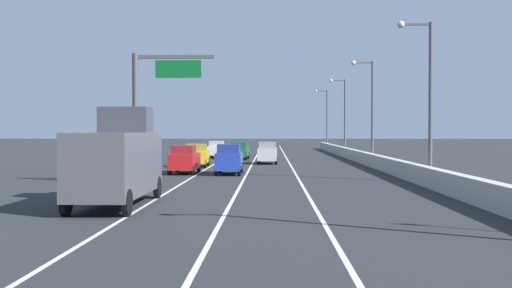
% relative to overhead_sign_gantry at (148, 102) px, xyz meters
% --- Properties ---
extents(ground_plane, '(320.00, 320.00, 0.00)m').
position_rel_overhead_sign_gantry_xyz_m(ground_plane, '(7.26, 35.15, -4.73)').
color(ground_plane, '#26282B').
extents(lane_stripe_left, '(0.16, 130.00, 0.00)m').
position_rel_overhead_sign_gantry_xyz_m(lane_stripe_left, '(1.76, 26.15, -4.73)').
color(lane_stripe_left, silver).
rests_on(lane_stripe_left, ground_plane).
extents(lane_stripe_center, '(0.16, 130.00, 0.00)m').
position_rel_overhead_sign_gantry_xyz_m(lane_stripe_center, '(5.26, 26.15, -4.73)').
color(lane_stripe_center, silver).
rests_on(lane_stripe_center, ground_plane).
extents(lane_stripe_right, '(0.16, 130.00, 0.00)m').
position_rel_overhead_sign_gantry_xyz_m(lane_stripe_right, '(8.76, 26.15, -4.73)').
color(lane_stripe_right, silver).
rests_on(lane_stripe_right, ground_plane).
extents(jersey_barrier_right, '(0.60, 120.00, 1.10)m').
position_rel_overhead_sign_gantry_xyz_m(jersey_barrier_right, '(15.68, 11.15, -4.18)').
color(jersey_barrier_right, '#B2ADA3').
rests_on(jersey_barrier_right, ground_plane).
extents(overhead_sign_gantry, '(4.68, 0.36, 7.50)m').
position_rel_overhead_sign_gantry_xyz_m(overhead_sign_gantry, '(0.00, 0.00, 0.00)').
color(overhead_sign_gantry, '#47474C').
rests_on(overhead_sign_gantry, ground_plane).
extents(lamp_post_right_second, '(2.14, 0.44, 9.72)m').
position_rel_overhead_sign_gantry_xyz_m(lamp_post_right_second, '(16.34, 2.48, 0.87)').
color(lamp_post_right_second, '#4C4C51').
rests_on(lamp_post_right_second, ground_plane).
extents(lamp_post_right_third, '(2.14, 0.44, 9.72)m').
position_rel_overhead_sign_gantry_xyz_m(lamp_post_right_third, '(16.32, 23.80, 0.87)').
color(lamp_post_right_third, '#4C4C51').
rests_on(lamp_post_right_third, ground_plane).
extents(lamp_post_right_fourth, '(2.14, 0.44, 9.72)m').
position_rel_overhead_sign_gantry_xyz_m(lamp_post_right_fourth, '(16.27, 45.13, 0.87)').
color(lamp_post_right_fourth, '#4C4C51').
rests_on(lamp_post_right_fourth, ground_plane).
extents(lamp_post_right_fifth, '(2.14, 0.44, 9.72)m').
position_rel_overhead_sign_gantry_xyz_m(lamp_post_right_fifth, '(15.89, 66.45, 0.87)').
color(lamp_post_right_fifth, '#4C4C51').
rests_on(lamp_post_right_fifth, ground_plane).
extents(car_blue_0, '(1.79, 4.17, 2.15)m').
position_rel_overhead_sign_gantry_xyz_m(car_blue_0, '(4.02, 8.80, -3.66)').
color(car_blue_0, '#1E389E').
rests_on(car_blue_0, ground_plane).
extents(car_silver_1, '(1.91, 4.37, 2.05)m').
position_rel_overhead_sign_gantry_xyz_m(car_silver_1, '(6.68, 22.85, -3.71)').
color(car_silver_1, '#B7B7BC').
rests_on(car_silver_1, ground_plane).
extents(car_yellow_2, '(1.97, 4.34, 1.97)m').
position_rel_overhead_sign_gantry_xyz_m(car_yellow_2, '(0.65, 17.66, -3.74)').
color(car_yellow_2, gold).
rests_on(car_yellow_2, ground_plane).
extents(car_green_3, '(2.01, 4.64, 1.91)m').
position_rel_overhead_sign_gantry_xyz_m(car_green_3, '(3.62, 31.45, -3.77)').
color(car_green_3, '#196033').
rests_on(car_green_3, ground_plane).
extents(car_red_4, '(1.89, 4.34, 2.05)m').
position_rel_overhead_sign_gantry_xyz_m(car_red_4, '(0.74, 9.46, -3.71)').
color(car_red_4, red).
rests_on(car_red_4, ground_plane).
extents(car_white_5, '(1.92, 4.28, 1.93)m').
position_rel_overhead_sign_gantry_xyz_m(car_white_5, '(0.88, 35.21, -3.77)').
color(car_white_5, white).
rests_on(car_white_5, ground_plane).
extents(box_truck, '(2.47, 7.53, 4.14)m').
position_rel_overhead_sign_gantry_xyz_m(box_truck, '(0.62, -9.74, -2.84)').
color(box_truck, '#4C4C51').
rests_on(box_truck, ground_plane).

